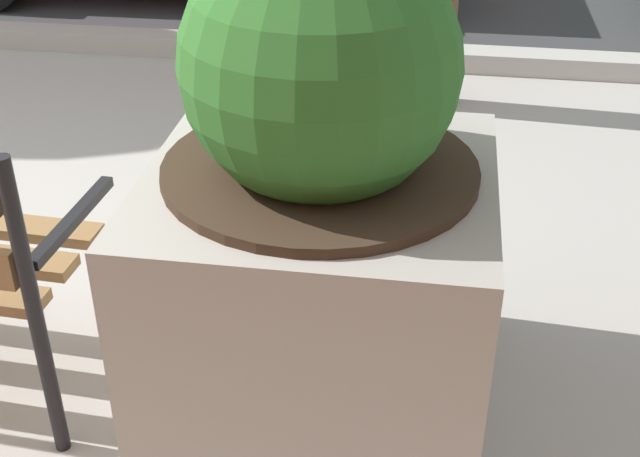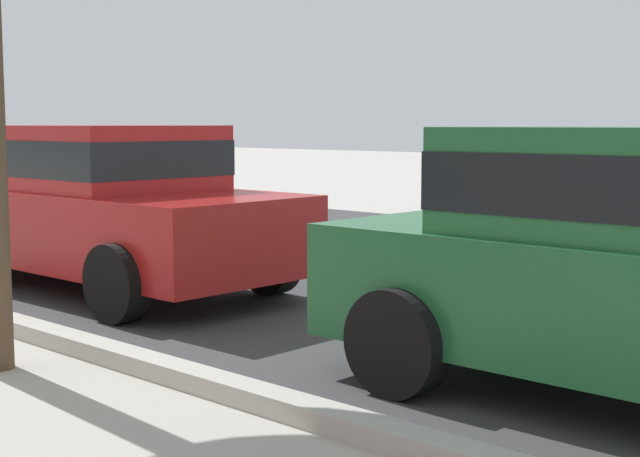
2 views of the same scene
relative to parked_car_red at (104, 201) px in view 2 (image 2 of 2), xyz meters
name	(u,v)px [view 2 (image 2 of 2)]	position (x,y,z in m)	size (l,w,h in m)	color
street_surface	(315,254)	(-0.10, 3.03, -0.84)	(60.00, 9.00, 0.01)	#38383A
parked_car_red	(104,201)	(0.00, 0.00, 0.00)	(4.12, 1.96, 1.56)	#B21E1E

